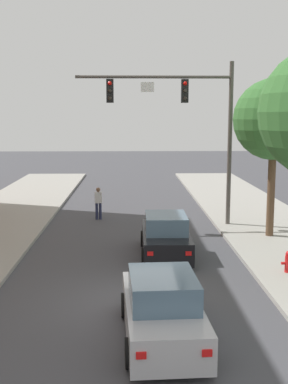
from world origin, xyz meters
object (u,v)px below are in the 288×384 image
(car_lead_black, at_px, (166,237))
(traffic_signal_mast, at_px, (186,112))
(car_following_silver, at_px, (162,310))
(street_tree_second, at_px, (274,120))
(pedestrian_crossing_road, at_px, (98,202))

(car_lead_black, bearing_deg, traffic_signal_mast, 75.30)
(car_lead_black, bearing_deg, car_following_silver, -94.75)
(car_following_silver, relative_size, street_tree_second, 0.65)
(car_following_silver, bearing_deg, pedestrian_crossing_road, 99.93)
(traffic_signal_mast, height_order, car_lead_black, traffic_signal_mast)
(pedestrian_crossing_road, bearing_deg, traffic_signal_mast, -23.87)
(street_tree_second, bearing_deg, pedestrian_crossing_road, 151.08)
(traffic_signal_mast, bearing_deg, car_lead_black, -104.70)
(traffic_signal_mast, bearing_deg, car_following_silver, -98.88)
(car_lead_black, height_order, pedestrian_crossing_road, pedestrian_crossing_road)
(car_lead_black, bearing_deg, street_tree_second, 27.67)
(car_lead_black, xyz_separation_m, street_tree_second, (4.63, 2.43, 4.32))
(traffic_signal_mast, height_order, car_following_silver, traffic_signal_mast)
(car_lead_black, bearing_deg, pedestrian_crossing_road, 113.99)
(traffic_signal_mast, relative_size, pedestrian_crossing_road, 4.57)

